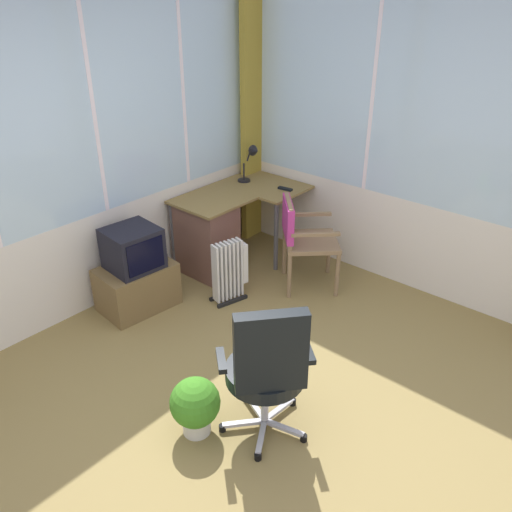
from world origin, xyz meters
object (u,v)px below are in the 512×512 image
tv_remote (285,189)px  desk_lamp (252,158)px  desk (210,233)px  office_chair (267,366)px  space_heater (230,271)px  tv_on_stand (136,273)px  wooden_armchair (299,232)px  potted_plant (195,405)px

tv_remote → desk_lamp: bearing=83.3°
desk → office_chair: office_chair is taller
desk → space_heater: bearing=-117.8°
tv_on_stand → office_chair: bearing=-102.9°
desk_lamp → wooden_armchair: (-0.37, -0.88, -0.43)m
desk → wooden_armchair: (0.32, -0.83, 0.16)m
desk_lamp → wooden_armchair: 1.05m
desk → tv_on_stand: bearing=179.2°
tv_remote → tv_on_stand: size_ratio=0.20×
desk → office_chair: 2.26m
tv_remote → wooden_armchair: (-0.37, -0.46, -0.19)m
space_heater → potted_plant: 1.62m
potted_plant → office_chair: bearing=-53.8°
desk → potted_plant: size_ratio=3.11×
space_heater → potted_plant: bearing=-144.7°
tv_remote → potted_plant: bearing=-162.2°
desk_lamp → tv_on_stand: bearing=-178.5°
office_chair → potted_plant: office_chair is taller
desk_lamp → potted_plant: 2.84m
potted_plant → wooden_armchair: bearing=18.2°
space_heater → office_chair: bearing=-128.9°
office_chair → potted_plant: size_ratio=2.49×
desk_lamp → space_heater: size_ratio=0.64×
office_chair → desk_lamp: bearing=43.0°
wooden_armchair → office_chair: bearing=-148.8°
office_chair → desk: bearing=54.0°
desk → office_chair: (-1.33, -1.83, 0.17)m
space_heater → tv_on_stand: bearing=139.6°
office_chair → space_heater: 1.70m
tv_remote → potted_plant: tv_remote is taller
office_chair → space_heater: bearing=51.1°
wooden_armchair → potted_plant: wooden_armchair is taller
desk → potted_plant: 2.17m
desk → tv_on_stand: 0.91m
tv_remote → office_chair: office_chair is taller
desk_lamp → desk: bearing=-175.5°
potted_plant → tv_on_stand: bearing=64.8°
tv_on_stand → potted_plant: tv_on_stand is taller
desk_lamp → tv_on_stand: desk_lamp is taller
desk_lamp → space_heater: bearing=-149.1°
tv_remote → wooden_armchair: size_ratio=0.17×
office_chair → potted_plant: (-0.27, 0.37, -0.34)m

